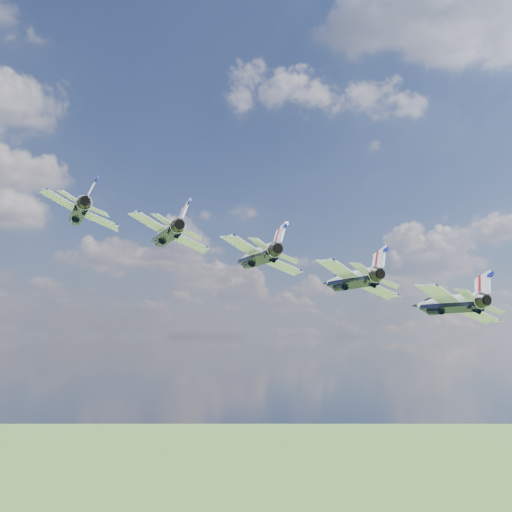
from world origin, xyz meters
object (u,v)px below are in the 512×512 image
jet_2 (256,256)px  jet_3 (349,279)px  jet_0 (79,212)px  jet_4 (446,303)px  jet_1 (166,234)px

jet_2 → jet_3: bearing=-25.8°
jet_0 → jet_4: 49.55m
jet_0 → jet_1: (9.54, -7.26, -3.14)m
jet_3 → jet_1: bearing=154.2°
jet_3 → jet_4: size_ratio=1.00×
jet_1 → jet_2: bearing=-25.8°
jet_1 → jet_2: (9.54, -7.26, -3.14)m
jet_0 → jet_1: size_ratio=1.00×
jet_2 → jet_0: bearing=154.2°
jet_0 → jet_3: (28.61, -21.77, -9.42)m
jet_2 → jet_4: jet_2 is taller
jet_0 → jet_4: size_ratio=1.00×
jet_2 → jet_1: bearing=154.2°
jet_1 → jet_3: jet_1 is taller
jet_1 → jet_3: (19.07, -14.52, -6.28)m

